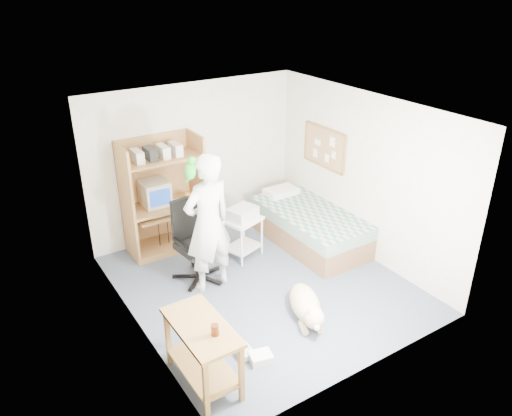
# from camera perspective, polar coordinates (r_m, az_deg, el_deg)

# --- Properties ---
(floor) EXTENTS (4.00, 4.00, 0.00)m
(floor) POSITION_cam_1_polar(r_m,az_deg,el_deg) (7.15, 0.77, -8.66)
(floor) COLOR #485362
(floor) RESTS_ON ground
(wall_back) EXTENTS (3.60, 0.02, 2.50)m
(wall_back) POSITION_cam_1_polar(r_m,az_deg,el_deg) (8.15, -7.00, 5.46)
(wall_back) COLOR beige
(wall_back) RESTS_ON floor
(wall_right) EXTENTS (0.02, 4.00, 2.50)m
(wall_right) POSITION_cam_1_polar(r_m,az_deg,el_deg) (7.60, 12.24, 3.55)
(wall_right) COLOR beige
(wall_right) RESTS_ON floor
(wall_left) EXTENTS (0.02, 4.00, 2.50)m
(wall_left) POSITION_cam_1_polar(r_m,az_deg,el_deg) (5.84, -14.09, -3.63)
(wall_left) COLOR beige
(wall_left) RESTS_ON floor
(ceiling) EXTENTS (3.60, 4.00, 0.02)m
(ceiling) POSITION_cam_1_polar(r_m,az_deg,el_deg) (6.11, 0.91, 11.12)
(ceiling) COLOR white
(ceiling) RESTS_ON wall_back
(computer_hutch) EXTENTS (1.20, 0.63, 1.80)m
(computer_hutch) POSITION_cam_1_polar(r_m,az_deg,el_deg) (7.83, -10.56, 0.95)
(computer_hutch) COLOR olive
(computer_hutch) RESTS_ON floor
(bed) EXTENTS (1.02, 2.02, 0.66)m
(bed) POSITION_cam_1_polar(r_m,az_deg,el_deg) (8.10, 6.06, -2.05)
(bed) COLOR brown
(bed) RESTS_ON floor
(side_desk) EXTENTS (0.50, 1.00, 0.75)m
(side_desk) POSITION_cam_1_polar(r_m,az_deg,el_deg) (5.41, -6.14, -15.31)
(side_desk) COLOR brown
(side_desk) RESTS_ON floor
(corkboard) EXTENTS (0.04, 0.94, 0.66)m
(corkboard) POSITION_cam_1_polar(r_m,az_deg,el_deg) (8.13, 7.82, 6.86)
(corkboard) COLOR #9C6A46
(corkboard) RESTS_ON wall_right
(office_chair) EXTENTS (0.66, 0.66, 1.18)m
(office_chair) POSITION_cam_1_polar(r_m,az_deg,el_deg) (7.14, -6.90, -4.94)
(office_chair) COLOR black
(office_chair) RESTS_ON floor
(person) EXTENTS (0.77, 0.55, 1.96)m
(person) POSITION_cam_1_polar(r_m,az_deg,el_deg) (6.64, -5.50, -1.82)
(person) COLOR silver
(person) RESTS_ON floor
(parrot) EXTENTS (0.14, 0.25, 0.40)m
(parrot) POSITION_cam_1_polar(r_m,az_deg,el_deg) (6.24, -7.49, 4.42)
(parrot) COLOR #148B1C
(parrot) RESTS_ON person
(dog) EXTENTS (0.63, 1.06, 0.42)m
(dog) POSITION_cam_1_polar(r_m,az_deg,el_deg) (6.47, 5.76, -10.99)
(dog) COLOR tan
(dog) RESTS_ON floor
(printer_cart) EXTENTS (0.65, 0.58, 0.65)m
(printer_cart) POSITION_cam_1_polar(r_m,az_deg,el_deg) (7.59, -1.53, -2.69)
(printer_cart) COLOR silver
(printer_cart) RESTS_ON floor
(printer) EXTENTS (0.50, 0.43, 0.18)m
(printer) POSITION_cam_1_polar(r_m,az_deg,el_deg) (7.45, -1.56, -0.60)
(printer) COLOR #B7B7B2
(printer) RESTS_ON printer_cart
(crt_monitor) EXTENTS (0.40, 0.43, 0.38)m
(crt_monitor) POSITION_cam_1_polar(r_m,az_deg,el_deg) (7.74, -11.49, 1.70)
(crt_monitor) COLOR beige
(crt_monitor) RESTS_ON computer_hutch
(keyboard) EXTENTS (0.45, 0.17, 0.03)m
(keyboard) POSITION_cam_1_polar(r_m,az_deg,el_deg) (7.74, -10.35, -0.55)
(keyboard) COLOR beige
(keyboard) RESTS_ON computer_hutch
(pencil_cup) EXTENTS (0.08, 0.08, 0.12)m
(pencil_cup) POSITION_cam_1_polar(r_m,az_deg,el_deg) (7.89, -7.79, 1.35)
(pencil_cup) COLOR gold
(pencil_cup) RESTS_ON computer_hutch
(drink_glass) EXTENTS (0.08, 0.08, 0.12)m
(drink_glass) POSITION_cam_1_polar(r_m,az_deg,el_deg) (5.09, -4.71, -13.72)
(drink_glass) COLOR #3F1A0A
(drink_glass) RESTS_ON side_desk
(floor_box_a) EXTENTS (0.29, 0.25, 0.10)m
(floor_box_a) POSITION_cam_1_polar(r_m,az_deg,el_deg) (5.91, 0.56, -16.72)
(floor_box_a) COLOR white
(floor_box_a) RESTS_ON floor
(floor_box_b) EXTENTS (0.18, 0.22, 0.08)m
(floor_box_b) POSITION_cam_1_polar(r_m,az_deg,el_deg) (5.98, -1.32, -16.19)
(floor_box_b) COLOR #BBBBB5
(floor_box_b) RESTS_ON floor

